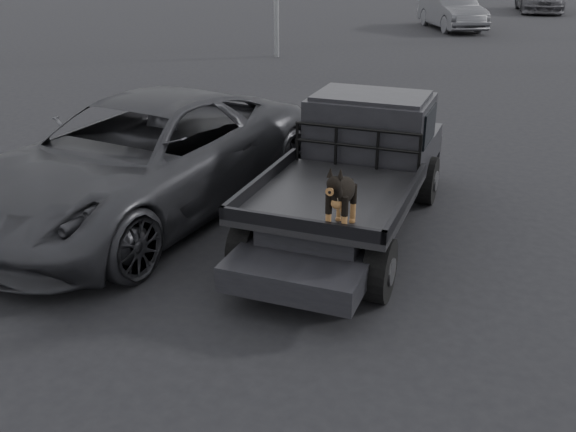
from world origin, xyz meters
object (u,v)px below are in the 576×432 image
at_px(dog, 342,197).
at_px(parked_suv, 141,158).
at_px(distant_car_a, 452,11).
at_px(flatbed_ute, 351,202).

bearing_deg(dog, parked_suv, 157.59).
xyz_separation_m(parked_suv, distant_car_a, (1.34, 24.00, -0.05)).
height_order(flatbed_ute, dog, dog).
distance_m(parked_suv, distant_car_a, 24.04).
bearing_deg(distant_car_a, dog, -113.13).
xyz_separation_m(flatbed_ute, parked_suv, (-3.12, -0.42, 0.41)).
height_order(flatbed_ute, parked_suv, parked_suv).
height_order(dog, parked_suv, parked_suv).
distance_m(flatbed_ute, distant_car_a, 23.64).
relative_size(dog, distant_car_a, 0.15).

